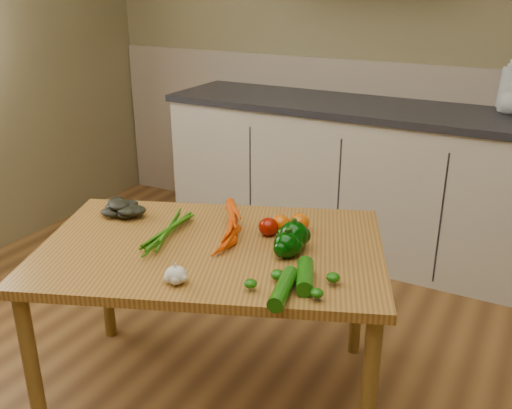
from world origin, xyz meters
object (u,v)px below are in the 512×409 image
at_px(soap_bottle_b, 512,96).
at_px(garlic_bulb, 176,275).
at_px(soap_bottle_a, 511,81).
at_px(pepper_c, 287,245).
at_px(tomato_b, 281,223).
at_px(leafy_greens, 123,205).
at_px(tomato_c, 299,222).
at_px(carrot_bunch, 210,231).
at_px(pepper_a, 289,243).
at_px(zucchini_b, 283,288).
at_px(table, 212,263).
at_px(pepper_b, 294,236).
at_px(tomato_a, 268,227).
at_px(soap_bottle_c, 511,97).
at_px(zucchini_a, 305,276).

height_order(soap_bottle_b, garlic_bulb, soap_bottle_b).
height_order(soap_bottle_a, pepper_c, soap_bottle_a).
bearing_deg(tomato_b, leafy_greens, -165.80).
bearing_deg(soap_bottle_b, tomato_c, -21.06).
xyz_separation_m(soap_bottle_b, garlic_bulb, (-0.75, -2.02, -0.29)).
relative_size(carrot_bunch, pepper_a, 2.79).
bearing_deg(zucchini_b, table, 152.81).
distance_m(table, leafy_greens, 0.49).
relative_size(garlic_bulb, tomato_c, 0.93).
bearing_deg(pepper_b, leafy_greens, -176.93).
bearing_deg(pepper_a, pepper_c, -84.77).
height_order(table, carrot_bunch, carrot_bunch).
bearing_deg(garlic_bulb, tomato_b, 77.44).
bearing_deg(pepper_b, tomato_b, 132.36).
distance_m(pepper_c, tomato_a, 0.19).
height_order(soap_bottle_c, zucchini_b, soap_bottle_c).
bearing_deg(soap_bottle_a, soap_bottle_b, 167.19).
distance_m(pepper_c, zucchini_b, 0.26).
xyz_separation_m(carrot_bunch, zucchini_a, (0.45, -0.15, -0.00)).
relative_size(carrot_bunch, leafy_greens, 1.30).
distance_m(table, garlic_bulb, 0.31).
height_order(carrot_bunch, garlic_bulb, carrot_bunch).
distance_m(carrot_bunch, tomato_c, 0.34).
bearing_deg(leafy_greens, soap_bottle_b, 52.58).
bearing_deg(soap_bottle_c, carrot_bunch, -135.07).
bearing_deg(zucchini_a, pepper_a, 128.42).
distance_m(table, soap_bottle_b, 1.94).
height_order(pepper_a, zucchini_a, pepper_a).
xyz_separation_m(pepper_b, pepper_c, (0.00, -0.07, -0.01)).
bearing_deg(tomato_c, soap_bottle_a, 69.17).
bearing_deg(soap_bottle_a, carrot_bunch, 46.19).
height_order(soap_bottle_b, leafy_greens, soap_bottle_b).
xyz_separation_m(soap_bottle_c, tomato_b, (-0.63, -1.45, -0.29)).
height_order(table, tomato_b, tomato_b).
height_order(soap_bottle_a, leafy_greens, soap_bottle_a).
xyz_separation_m(soap_bottle_a, pepper_a, (-0.51, -1.65, -0.36)).
xyz_separation_m(pepper_a, zucchini_b, (0.11, -0.27, -0.02)).
height_order(soap_bottle_c, tomato_b, soap_bottle_c).
bearing_deg(table, garlic_bulb, -101.66).
relative_size(pepper_c, tomato_c, 1.21).
bearing_deg(soap_bottle_b, soap_bottle_c, 1.65).
bearing_deg(leafy_greens, pepper_c, -2.04).
distance_m(soap_bottle_b, pepper_a, 1.75).
height_order(soap_bottle_c, carrot_bunch, soap_bottle_c).
xyz_separation_m(leafy_greens, tomato_b, (0.64, 0.16, -0.01)).
height_order(pepper_c, zucchini_a, pepper_c).
bearing_deg(tomato_b, zucchini_b, -63.20).
bearing_deg(zucchini_b, pepper_c, 113.20).
relative_size(soap_bottle_a, zucchini_a, 1.83).
bearing_deg(pepper_c, zucchini_a, -47.01).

